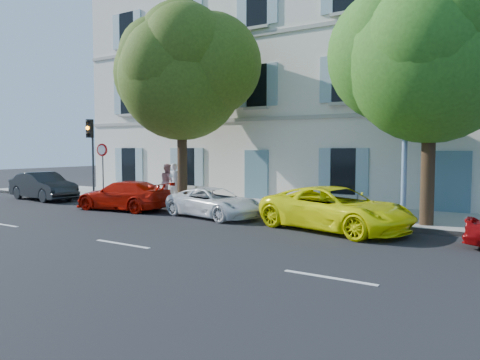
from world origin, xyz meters
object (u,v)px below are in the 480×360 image
Objects in this scene: car_yellow_supercar at (335,209)px; tree_right at (431,59)px; traffic_light at (91,141)px; car_red_coupe at (123,195)px; tree_left at (182,78)px; car_dark_sedan at (43,186)px; street_lamp at (405,68)px; pedestrian_a at (175,182)px; pedestrian_b at (168,182)px; car_white_coupe at (214,203)px; road_sign at (102,159)px.

tree_right is (2.36, 1.84, 4.70)m from car_yellow_supercar.
traffic_light is (-13.38, 1.41, 2.25)m from car_yellow_supercar.
car_red_coupe is 5.00m from traffic_light.
tree_left reaches higher than tree_right.
car_dark_sedan is at bearing -101.60° from car_red_coupe.
tree_right is 0.79m from street_lamp.
pedestrian_b is at bearing -17.06° from pedestrian_a.
car_yellow_supercar is at bearing 161.19° from pedestrian_a.
car_white_coupe is 2.28× the size of pedestrian_a.
road_sign is at bearing -178.69° from tree_right.
tree_left is at bearing 67.67° from car_white_coupe.
pedestrian_a is at bearing 176.79° from tree_right.
pedestrian_b is at bearing 176.30° from tree_right.
pedestrian_a is at bearing 175.59° from street_lamp.
car_dark_sedan is 9.13m from tree_left.
car_white_coupe is 4.64m from pedestrian_a.
car_yellow_supercar is 12.82m from road_sign.
car_yellow_supercar is at bearing -6.74° from road_sign.
tree_right reaches higher than car_white_coupe.
road_sign reaches higher than pedestrian_a.
car_red_coupe is at bearing 78.01° from pedestrian_a.
tree_left reaches higher than road_sign.
pedestrian_a is (-0.65, 0.21, -4.71)m from tree_left.
car_dark_sedan is at bearing -175.01° from street_lamp.
car_red_coupe is at bearing -27.94° from road_sign.
road_sign is at bearing 56.07° from pedestrian_b.
tree_right is (17.90, 1.68, 4.70)m from car_dark_sedan.
car_dark_sedan is at bearing 59.02° from pedestrian_b.
car_red_coupe is 5.82m from tree_left.
road_sign is at bearing -125.44° from car_red_coupe.
car_dark_sedan is 10.66m from car_white_coupe.
pedestrian_b reaches higher than car_yellow_supercar.
traffic_light is at bearing 97.60° from car_yellow_supercar.
traffic_light is 2.21× the size of pedestrian_a.
tree_left is at bearing 149.58° from car_red_coupe.
car_yellow_supercar is 0.57× the size of street_lamp.
street_lamp is 5.16× the size of pedestrian_b.
tree_left is at bearing -158.67° from pedestrian_b.
tree_right is (7.24, 1.68, 4.84)m from car_white_coupe.
car_yellow_supercar is 5.57m from tree_right.
tree_right reaches higher than car_red_coupe.
car_white_coupe is (4.42, 0.45, -0.06)m from car_red_coupe.
car_red_coupe is at bearing -112.92° from tree_left.
tree_right reaches higher than pedestrian_b.
tree_left is 5.06× the size of pedestrian_b.
tree_left is (-3.34, 2.10, 5.18)m from car_white_coupe.
car_white_coupe is at bearing -9.74° from road_sign.
car_white_coupe is 0.45× the size of street_lamp.
tree_left is at bearing 176.51° from street_lamp.
road_sign is at bearing -60.46° from car_dark_sedan.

